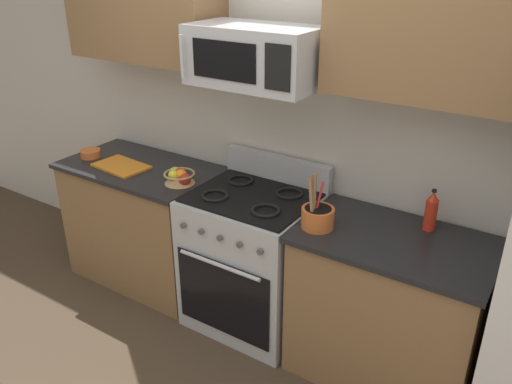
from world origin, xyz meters
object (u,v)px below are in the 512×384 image
utensil_crock (317,216)px  prep_bowl (91,153)px  apple_loose (185,179)px  microwave (255,56)px  bottle_hot_sauce (431,211)px  range_oven (253,258)px  fruit_basket (179,176)px  cutting_board (121,166)px

utensil_crock → prep_bowl: (-1.87, 0.05, -0.04)m
apple_loose → microwave: bearing=13.2°
bottle_hot_sauce → apple_loose: bearing=-169.6°
range_oven → prep_bowl: range_oven is taller
range_oven → bottle_hot_sauce: 1.17m
microwave → apple_loose: (-0.47, -0.11, -0.81)m
utensil_crock → prep_bowl: 1.87m
range_oven → microwave: (-0.00, 0.03, 1.29)m
range_oven → microwave: size_ratio=1.49×
fruit_basket → prep_bowl: size_ratio=1.39×
utensil_crock → fruit_basket: size_ratio=1.52×
utensil_crock → cutting_board: size_ratio=0.83×
microwave → utensil_crock: 0.94m
microwave → apple_loose: microwave is taller
bottle_hot_sauce → range_oven: bearing=-169.3°
utensil_crock → apple_loose: bearing=178.0°
bottle_hot_sauce → prep_bowl: bearing=-173.8°
utensil_crock → apple_loose: size_ratio=3.77×
utensil_crock → prep_bowl: size_ratio=2.12×
microwave → bottle_hot_sauce: (1.02, 0.16, -0.74)m
apple_loose → utensil_crock: bearing=-2.0°
range_oven → cutting_board: range_oven is taller
cutting_board → prep_bowl: 0.33m
utensil_crock → prep_bowl: bearing=178.6°
range_oven → prep_bowl: size_ratio=7.40×
range_oven → microwave: microwave is taller
range_oven → utensil_crock: 0.72m
microwave → range_oven: bearing=-89.9°
bottle_hot_sauce → utensil_crock: bearing=-149.4°
range_oven → fruit_basket: (-0.52, -0.07, 0.48)m
apple_loose → bottle_hot_sauce: 1.52m
range_oven → apple_loose: (-0.47, -0.08, 0.48)m
apple_loose → cutting_board: (-0.57, -0.01, -0.03)m
microwave → apple_loose: bearing=-166.8°
microwave → utensil_crock: microwave is taller
utensil_crock → bottle_hot_sauce: 0.61m
fruit_basket → apple_loose: fruit_basket is taller
cutting_board → bottle_hot_sauce: size_ratio=1.59×
microwave → prep_bowl: size_ratio=4.98×
microwave → prep_bowl: (-1.37, -0.10, -0.82)m
fruit_basket → prep_bowl: bearing=179.7°
range_oven → fruit_basket: range_oven is taller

